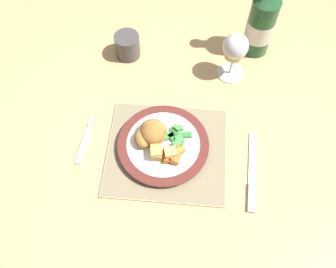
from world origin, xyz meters
The scene contains 13 objects.
ground_plane centered at (0.00, 0.00, 0.00)m, with size 6.00×6.00×0.00m, color #4C4238.
dining_table centered at (0.00, 0.00, 0.66)m, with size 1.27×1.05×0.74m.
placemat centered at (-0.03, -0.16, 0.74)m, with size 0.30×0.27×0.01m.
dinner_plate centered at (-0.04, -0.15, 0.76)m, with size 0.23×0.23×0.02m.
breaded_croquettes centered at (-0.07, -0.13, 0.79)m, with size 0.09×0.08×0.05m.
green_beans_pile centered at (-0.01, -0.12, 0.77)m, with size 0.09×0.07×0.02m.
glazed_carrots centered at (-0.01, -0.18, 0.78)m, with size 0.05×0.05×0.02m.
fork centered at (-0.24, -0.15, 0.74)m, with size 0.03×0.14×0.01m.
table_knife centered at (0.19, -0.21, 0.74)m, with size 0.03×0.21×0.01m.
wine_glass centered at (0.13, 0.11, 0.84)m, with size 0.08×0.08×0.15m.
bottle centered at (0.20, 0.21, 0.85)m, with size 0.08×0.08×0.29m.
roast_potatoes centered at (-0.04, -0.18, 0.78)m, with size 0.07×0.03×0.03m.
drinking_cup centered at (-0.17, 0.16, 0.78)m, with size 0.07×0.07×0.07m.
Camera 1 is at (0.01, -0.58, 1.59)m, focal length 40.00 mm.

